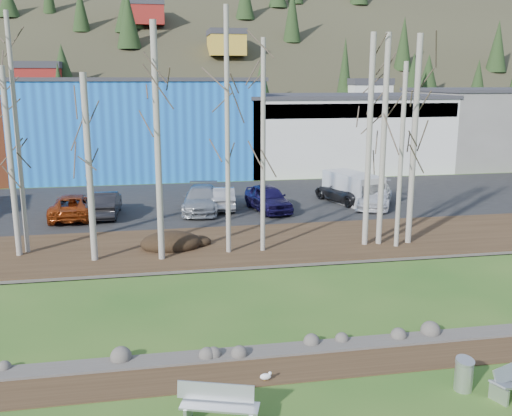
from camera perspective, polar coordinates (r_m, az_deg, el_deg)
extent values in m
plane|color=#255719|center=(15.83, 10.68, -18.52)|extent=(200.00, 200.00, 0.00)
cube|color=#382616|center=(17.54, 8.16, -15.06)|extent=(80.00, 1.80, 0.03)
cube|color=#382616|center=(28.70, 0.35, -3.61)|extent=(80.00, 7.00, 0.15)
cube|color=black|center=(38.76, -2.54, 0.69)|extent=(80.00, 14.00, 0.14)
cube|color=#1953AD|center=(51.74, -11.41, 7.89)|extent=(20.00, 12.00, 8.00)
cube|color=#333338|center=(51.57, -11.62, 12.49)|extent=(20.40, 12.24, 0.30)
cube|color=silver|center=(54.55, 8.04, 7.47)|extent=(18.00, 12.00, 6.50)
cube|color=#333338|center=(54.35, 8.15, 11.04)|extent=(18.36, 12.24, 0.30)
cube|color=navy|center=(48.83, 10.32, 9.55)|extent=(17.64, 0.20, 1.20)
cube|color=slate|center=(61.46, 22.48, 7.45)|extent=(14.00, 12.00, 7.00)
cube|color=#333338|center=(61.29, 22.78, 10.84)|extent=(14.28, 12.24, 0.30)
cube|color=silver|center=(14.83, -6.82, -19.65)|extent=(0.26, 0.58, 0.47)
cube|color=silver|center=(14.59, -4.06, -17.85)|extent=(1.85, 0.71, 0.43)
cube|color=silver|center=(14.55, -3.65, -19.16)|extent=(1.97, 1.09, 0.05)
cube|color=silver|center=(16.69, 23.11, -16.77)|extent=(0.28, 0.54, 0.44)
cube|color=#A1A4A6|center=(16.83, 23.78, -15.88)|extent=(0.99, 0.79, 0.33)
cylinder|color=silver|center=(16.83, 20.06, -15.48)|extent=(0.55, 0.55, 0.83)
cylinder|color=gold|center=(16.43, 0.88, -16.86)|extent=(0.01, 0.01, 0.09)
cylinder|color=gold|center=(16.47, 0.84, -16.77)|extent=(0.01, 0.01, 0.09)
ellipsoid|color=white|center=(16.41, 0.96, -16.50)|extent=(0.31, 0.18, 0.18)
cube|color=gray|center=(16.39, 0.96, -16.39)|extent=(0.21, 0.11, 0.02)
sphere|color=white|center=(16.40, 1.42, -16.19)|extent=(0.10, 0.10, 0.10)
cone|color=gold|center=(16.42, 1.63, -16.16)|extent=(0.06, 0.03, 0.03)
ellipsoid|color=black|center=(28.08, -8.50, -3.35)|extent=(2.95, 2.08, 0.58)
cylinder|color=#A5A294|center=(27.99, -23.31, 4.09)|extent=(0.26, 0.26, 8.60)
cylinder|color=#A5A294|center=(28.25, -22.76, 6.62)|extent=(0.21, 0.21, 10.95)
cylinder|color=#A5A294|center=(26.09, -16.35, 3.74)|extent=(0.29, 0.29, 8.31)
cylinder|color=#A5A294|center=(26.12, -2.88, 7.43)|extent=(0.22, 0.22, 11.18)
cylinder|color=#A5A294|center=(25.44, -9.82, 6.28)|extent=(0.28, 0.28, 10.45)
cylinder|color=#A5A294|center=(26.40, 0.71, 6.01)|extent=(0.22, 0.22, 9.82)
cylinder|color=#A5A294|center=(28.04, 14.30, 4.98)|extent=(0.22, 0.22, 8.82)
cylinder|color=#A5A294|center=(28.21, 12.62, 6.46)|extent=(0.28, 0.28, 10.14)
cylinder|color=#A5A294|center=(28.76, 15.52, 6.39)|extent=(0.29, 0.29, 10.10)
cylinder|color=#A5A294|center=(27.94, 11.23, 6.47)|extent=(0.28, 0.28, 10.14)
imported|color=black|center=(35.22, -14.89, 0.42)|extent=(1.78, 4.66, 1.52)
imported|color=#9A3911|center=(35.36, -17.75, 0.22)|extent=(2.42, 5.17, 1.43)
imported|color=#95999D|center=(35.46, -5.48, 0.89)|extent=(2.91, 5.54, 1.53)
imported|color=#191245|center=(35.43, 1.21, 1.00)|extent=(2.60, 4.95, 1.60)
imported|color=#A8A8AA|center=(36.19, -3.38, 1.05)|extent=(1.80, 4.30, 1.38)
imported|color=#262629|center=(38.64, 8.79, 1.61)|extent=(3.60, 5.13, 1.30)
imported|color=white|center=(37.50, 11.78, 1.28)|extent=(4.09, 5.45, 1.47)
cube|color=white|center=(38.19, 9.62, 1.96)|extent=(3.01, 4.85, 1.98)
cube|color=black|center=(36.77, 11.23, 1.48)|extent=(1.97, 1.38, 1.22)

